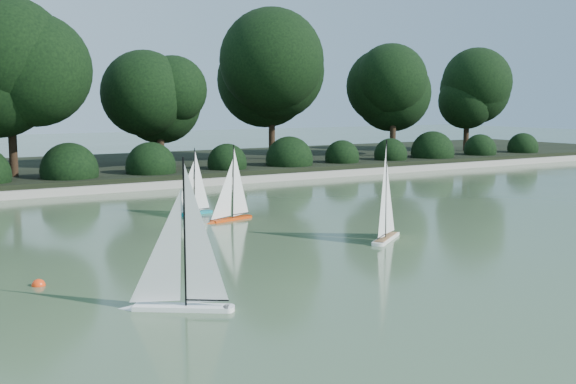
{
  "coord_description": "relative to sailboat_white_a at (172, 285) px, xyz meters",
  "views": [
    {
      "loc": [
        -6.58,
        -7.41,
        2.13
      ],
      "look_at": [
        -0.62,
        2.15,
        0.7
      ],
      "focal_mm": 45.0,
      "sensor_mm": 36.0,
      "label": 1
    }
  ],
  "objects": [
    {
      "name": "ground",
      "position": [
        3.78,
        0.69,
        -0.26
      ],
      "size": [
        80.0,
        80.0,
        0.0
      ],
      "primitive_type": "plane",
      "color": "#334228",
      "rests_on": "ground"
    },
    {
      "name": "pond_coping",
      "position": [
        3.78,
        9.69,
        -0.17
      ],
      "size": [
        40.0,
        0.35,
        0.18
      ],
      "primitive_type": "cube",
      "color": "gray",
      "rests_on": "ground"
    },
    {
      "name": "far_bank",
      "position": [
        3.78,
        13.69,
        -0.11
      ],
      "size": [
        40.0,
        8.0,
        0.3
      ],
      "primitive_type": "cube",
      "color": "black",
      "rests_on": "ground"
    },
    {
      "name": "tree_line",
      "position": [
        5.02,
        12.12,
        2.38
      ],
      "size": [
        26.31,
        3.93,
        4.39
      ],
      "color": "black",
      "rests_on": "ground"
    },
    {
      "name": "shrub_hedge",
      "position": [
        3.78,
        10.59,
        0.19
      ],
      "size": [
        29.1,
        1.1,
        1.1
      ],
      "color": "black",
      "rests_on": "ground"
    },
    {
      "name": "sailboat_white_a",
      "position": [
        0.0,
        0.0,
        0.0
      ],
      "size": [
        1.08,
        0.84,
        1.67
      ],
      "color": "white",
      "rests_on": "ground"
    },
    {
      "name": "sailboat_white_b",
      "position": [
        4.33,
        1.78,
        -0.01
      ],
      "size": [
        1.06,
        0.82,
        1.63
      ],
      "color": "white",
      "rests_on": "ground"
    },
    {
      "name": "sailboat_orange",
      "position": [
        3.02,
        4.62,
        -0.04
      ],
      "size": [
        1.05,
        0.41,
        1.44
      ],
      "color": "#DB3F0C",
      "rests_on": "ground"
    },
    {
      "name": "sailboat_teal",
      "position": [
        2.71,
        5.59,
        -0.05
      ],
      "size": [
        0.98,
        0.34,
        1.33
      ],
      "color": "#0D8896",
      "rests_on": "ground"
    },
    {
      "name": "race_buoy",
      "position": [
        -0.94,
        1.73,
        -0.26
      ],
      "size": [
        0.16,
        0.16,
        0.16
      ],
      "primitive_type": "sphere",
      "color": "#FF390D",
      "rests_on": "ground"
    }
  ]
}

